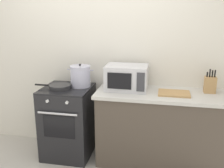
% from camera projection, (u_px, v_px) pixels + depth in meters
% --- Properties ---
extents(back_wall, '(4.40, 0.10, 2.50)m').
position_uv_depth(back_wall, '(123.00, 58.00, 3.44)').
color(back_wall, silver).
rests_on(back_wall, ground_plane).
extents(lower_cabinet_right, '(1.64, 0.56, 0.88)m').
position_uv_depth(lower_cabinet_right, '(166.00, 131.00, 3.22)').
color(lower_cabinet_right, '#4C4238').
rests_on(lower_cabinet_right, ground_plane).
extents(countertop_right, '(1.70, 0.60, 0.04)m').
position_uv_depth(countertop_right, '(168.00, 95.00, 3.10)').
color(countertop_right, beige).
rests_on(countertop_right, lower_cabinet_right).
extents(stove, '(0.60, 0.64, 0.92)m').
position_uv_depth(stove, '(68.00, 121.00, 3.43)').
color(stove, black).
rests_on(stove, ground_plane).
extents(stock_pot, '(0.34, 0.26, 0.29)m').
position_uv_depth(stock_pot, '(80.00, 76.00, 3.33)').
color(stock_pot, silver).
rests_on(stock_pot, stove).
extents(frying_pan, '(0.47, 0.27, 0.05)m').
position_uv_depth(frying_pan, '(60.00, 87.00, 3.26)').
color(frying_pan, '#28282B').
rests_on(frying_pan, stove).
extents(microwave, '(0.50, 0.37, 0.30)m').
position_uv_depth(microwave, '(127.00, 77.00, 3.20)').
color(microwave, silver).
rests_on(microwave, countertop_right).
extents(cutting_board, '(0.36, 0.26, 0.02)m').
position_uv_depth(cutting_board, '(174.00, 93.00, 3.06)').
color(cutting_board, tan).
rests_on(cutting_board, countertop_right).
extents(knife_block, '(0.13, 0.10, 0.28)m').
position_uv_depth(knife_block, '(210.00, 84.00, 3.09)').
color(knife_block, tan).
rests_on(knife_block, countertop_right).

